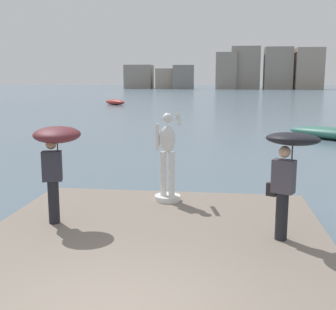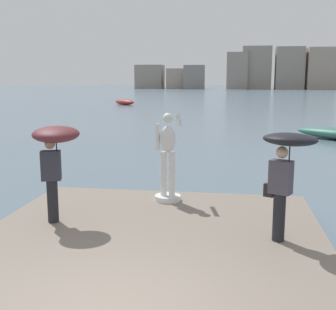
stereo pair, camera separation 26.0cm
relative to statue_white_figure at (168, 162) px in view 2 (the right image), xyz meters
The scene contains 7 objects.
ground_plane 34.82m from the statue_white_figure, 89.94° to the left, with size 400.00×400.00×0.00m, color slate.
pier 3.86m from the statue_white_figure, 89.43° to the right, with size 6.51×9.05×0.40m, color slate.
statue_white_figure is the anchor object (origin of this frame).
onlooker_left 2.80m from the statue_white_figure, 137.32° to the right, with size 1.16×1.17×1.99m.
onlooker_right 3.39m from the statue_white_figure, 43.11° to the right, with size 1.27×1.27×2.00m.
boat_near 45.99m from the statue_white_figure, 105.53° to the left, with size 3.67×3.42×0.70m.
distant_skyline 136.98m from the statue_white_figure, 87.59° to the left, with size 66.02×12.57×13.91m.
Camera 2 is at (1.44, -4.62, 3.29)m, focal length 45.58 mm.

